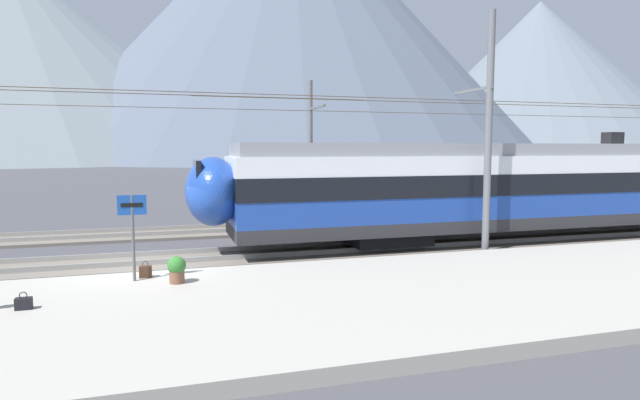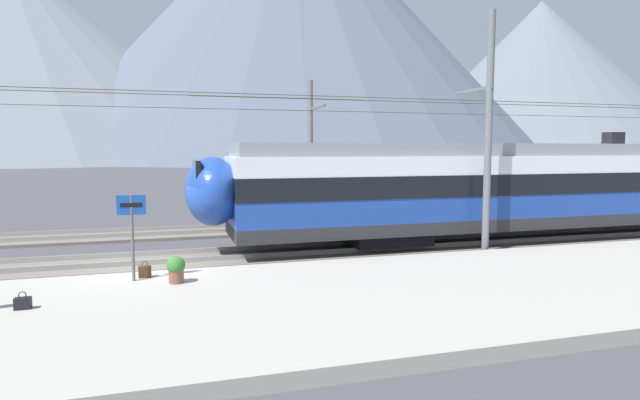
{
  "view_description": "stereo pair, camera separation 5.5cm",
  "coord_description": "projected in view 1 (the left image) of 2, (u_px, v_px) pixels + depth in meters",
  "views": [
    {
      "loc": [
        0.52,
        -15.67,
        3.67
      ],
      "look_at": [
        6.5,
        4.27,
        1.62
      ],
      "focal_mm": 29.42,
      "sensor_mm": 36.0,
      "label": 1
    },
    {
      "loc": [
        0.57,
        -15.68,
        3.67
      ],
      "look_at": [
        6.5,
        4.27,
        1.62
      ],
      "focal_mm": 29.42,
      "sensor_mm": 36.0,
      "label": 2
    }
  ],
  "objects": [
    {
      "name": "mountain_right_ridge",
      "position": [
        538.0,
        80.0,
        217.02
      ],
      "size": [
        126.71,
        126.71,
        63.71
      ],
      "primitive_type": "cone",
      "color": "slate",
      "rests_on": "ground"
    },
    {
      "name": "potted_plant_platform_edge",
      "position": [
        177.0,
        268.0,
        13.11
      ],
      "size": [
        0.46,
        0.46,
        0.68
      ],
      "color": "brown",
      "rests_on": "platform_slab"
    },
    {
      "name": "track_far",
      "position": [
        152.0,
        234.0,
        22.09
      ],
      "size": [
        120.0,
        3.0,
        0.28
      ],
      "color": "#6B6359",
      "rests_on": "ground"
    },
    {
      "name": "handbag_beside_passenger",
      "position": [
        24.0,
        303.0,
        10.98
      ],
      "size": [
        0.32,
        0.18,
        0.38
      ],
      "color": "black",
      "rests_on": "platform_slab"
    },
    {
      "name": "train_near_platform",
      "position": [
        576.0,
        184.0,
        21.22
      ],
      "size": [
        30.5,
        3.0,
        4.27
      ],
      "color": "#2D2D30",
      "rests_on": "track_near"
    },
    {
      "name": "handbag_near_sign",
      "position": [
        145.0,
        271.0,
        13.7
      ],
      "size": [
        0.32,
        0.18,
        0.44
      ],
      "color": "#472D1E",
      "rests_on": "platform_slab"
    },
    {
      "name": "mountain_central_peak",
      "position": [
        291.0,
        23.0,
        174.51
      ],
      "size": [
        162.8,
        162.8,
        90.65
      ],
      "primitive_type": "cone",
      "color": "#515B6B",
      "rests_on": "ground"
    },
    {
      "name": "mountain_left_ridge",
      "position": [
        4.0,
        55.0,
        156.29
      ],
      "size": [
        153.82,
        153.82,
        62.77
      ],
      "primitive_type": "cone",
      "color": "slate",
      "rests_on": "ground"
    },
    {
      "name": "platform_slab",
      "position": [
        141.0,
        319.0,
        10.84
      ],
      "size": [
        120.0,
        7.49,
        0.3
      ],
      "primitive_type": "cube",
      "color": "#A39E93",
      "rests_on": "ground"
    },
    {
      "name": "track_near",
      "position": [
        149.0,
        262.0,
        16.69
      ],
      "size": [
        120.0,
        3.0,
        0.28
      ],
      "color": "#6B6359",
      "rests_on": "ground"
    },
    {
      "name": "catenary_mast_far_side",
      "position": [
        311.0,
        147.0,
        25.92
      ],
      "size": [
        39.65,
        2.6,
        7.01
      ],
      "color": "slate",
      "rests_on": "ground"
    },
    {
      "name": "ground_plane",
      "position": [
        147.0,
        276.0,
        15.15
      ],
      "size": [
        400.0,
        400.0,
        0.0
      ],
      "primitive_type": "plane",
      "color": "#424247"
    },
    {
      "name": "catenary_mast_mid",
      "position": [
        486.0,
        132.0,
        17.65
      ],
      "size": [
        39.65,
        2.3,
        8.2
      ],
      "color": "slate",
      "rests_on": "ground"
    },
    {
      "name": "platform_sign",
      "position": [
        132.0,
        218.0,
        13.2
      ],
      "size": [
        0.7,
        0.08,
        2.2
      ],
      "color": "#59595B",
      "rests_on": "platform_slab"
    },
    {
      "name": "train_far_track",
      "position": [
        541.0,
        176.0,
        27.47
      ],
      "size": [
        27.98,
        2.89,
        4.27
      ],
      "color": "#2D2D30",
      "rests_on": "track_far"
    }
  ]
}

